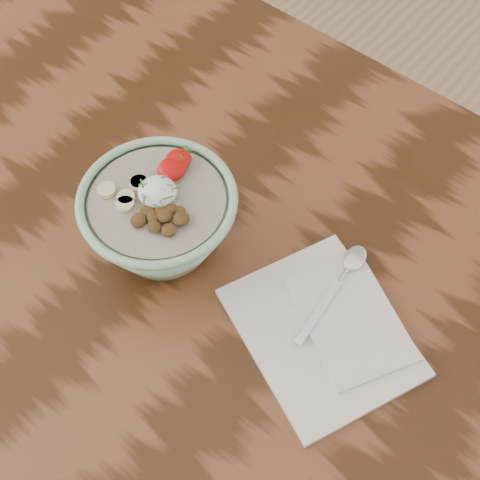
% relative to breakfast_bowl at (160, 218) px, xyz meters
% --- Properties ---
extents(table, '(1.60, 0.90, 0.75)m').
position_rel_breakfast_bowl_xyz_m(table, '(-0.01, 0.04, -0.16)').
color(table, '#381E0E').
rests_on(table, ground).
extents(breakfast_bowl, '(0.20, 0.20, 0.13)m').
position_rel_breakfast_bowl_xyz_m(breakfast_bowl, '(0.00, 0.00, 0.00)').
color(breakfast_bowl, '#96CAA0').
rests_on(breakfast_bowl, table).
extents(napkin, '(0.28, 0.26, 0.01)m').
position_rel_breakfast_bowl_xyz_m(napkin, '(0.25, 0.04, -0.06)').
color(napkin, white).
rests_on(napkin, table).
extents(spoon, '(0.04, 0.17, 0.01)m').
position_rel_breakfast_bowl_xyz_m(spoon, '(0.22, 0.12, -0.05)').
color(spoon, silver).
rests_on(spoon, napkin).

